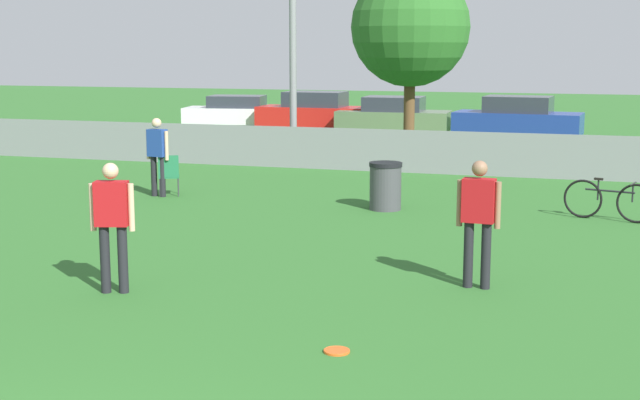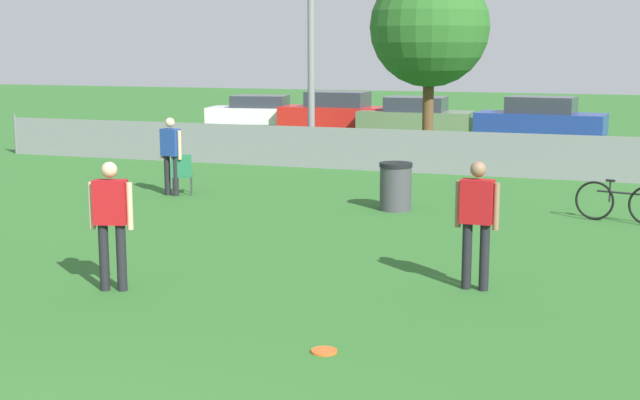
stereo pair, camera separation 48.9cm
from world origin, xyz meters
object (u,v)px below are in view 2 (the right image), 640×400
spectator_in_blue (171,151)px  frisbee_disc (324,351)px  parked_car_blue (541,119)px  player_thrower_red (111,216)px  trash_bin (396,186)px  parked_car_olive (416,117)px  bicycle_sideline (621,202)px  parked_car_red (338,112)px  tree_near_pole (430,27)px  folding_chair_sideline (182,172)px  parked_car_white (260,112)px  player_defender_red (477,215)px

spectator_in_blue → frisbee_disc: 10.67m
spectator_in_blue → parked_car_blue: (6.29, 14.70, -0.26)m
player_thrower_red → trash_bin: player_thrower_red is taller
spectator_in_blue → parked_car_olive: bearing=-88.1°
trash_bin → parked_car_olive: size_ratio=0.23×
player_thrower_red → bicycle_sideline: size_ratio=1.03×
spectator_in_blue → trash_bin: size_ratio=1.79×
spectator_in_blue → parked_car_blue: bearing=-104.1°
parked_car_red → tree_near_pole: bearing=-53.9°
tree_near_pole → folding_chair_sideline: (-3.51, -8.40, -3.24)m
spectator_in_blue → parked_car_red: spectator_in_blue is taller
bicycle_sideline → parked_car_red: 18.76m
parked_car_blue → bicycle_sideline: bearing=-74.2°
frisbee_disc → bicycle_sideline: 8.93m
trash_bin → parked_car_white: (-9.81, 15.90, 0.16)m
player_defender_red → parked_car_olive: (-5.69, 20.12, -0.31)m
parked_car_olive → parked_car_blue: (4.43, -0.02, 0.03)m
player_defender_red → parked_car_white: (-12.31, 21.23, -0.37)m
parked_car_blue → player_thrower_red: bearing=-94.2°
tree_near_pole → parked_car_olive: tree_near_pole is taller
frisbee_disc → player_thrower_red: bearing=158.4°
tree_near_pole → folding_chair_sideline: bearing=-112.7°
folding_chair_sideline → bicycle_sideline: 9.07m
parked_car_blue → player_defender_red: bearing=-82.1°
player_defender_red → trash_bin: 5.91m
player_defender_red → frisbee_disc: 3.34m
spectator_in_blue → parked_car_red: size_ratio=0.39×
frisbee_disc → parked_car_red: size_ratio=0.06×
player_defender_red → parked_car_olive: 20.92m
player_thrower_red → parked_car_olive: (-1.20, 21.78, -0.31)m
spectator_in_blue → bicycle_sideline: size_ratio=1.02×
player_defender_red → frisbee_disc: size_ratio=6.10×
spectator_in_blue → parked_car_red: (-1.40, 15.50, -0.26)m
player_defender_red → parked_car_red: (-8.95, 20.90, -0.29)m
tree_near_pole → parked_car_olive: 7.16m
parked_car_blue → frisbee_disc: bearing=-85.2°
parked_car_red → parked_car_olive: size_ratio=1.05×
bicycle_sideline → tree_near_pole: bearing=137.7°
player_thrower_red → parked_car_red: bearing=85.3°
player_thrower_red → parked_car_white: bearing=93.0°
tree_near_pole → trash_bin: (1.33, -8.59, -3.26)m
player_thrower_red → frisbee_disc: (3.43, -1.36, -0.99)m
spectator_in_blue → parked_car_blue: size_ratio=0.38×
player_defender_red → bicycle_sideline: player_defender_red is taller
tree_near_pole → parked_car_white: (-8.48, 7.31, -3.11)m
tree_near_pole → frisbee_disc: tree_near_pole is taller
player_defender_red → parked_car_red: bearing=116.0°
frisbee_disc → folding_chair_sideline: size_ratio=0.31×
parked_car_white → parked_car_olive: (6.62, -1.10, 0.06)m
parked_car_blue → folding_chair_sideline: bearing=-108.4°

